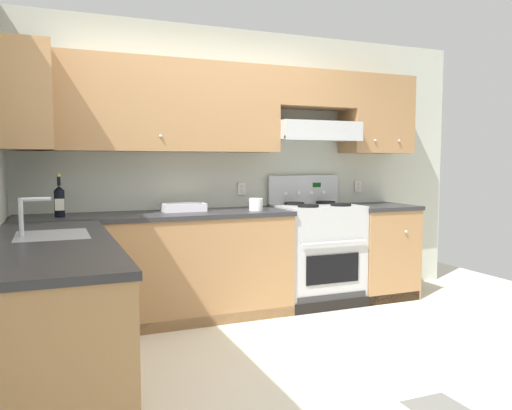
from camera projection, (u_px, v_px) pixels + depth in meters
name	position (u px, v px, depth m)	size (l,w,h in m)	color
ground_plane	(265.00, 369.00, 3.27)	(7.04, 7.04, 0.00)	beige
floor_accent_tile	(440.00, 409.00, 2.73)	(0.30, 0.30, 0.01)	slate
wall_back	(239.00, 146.00, 4.70)	(4.68, 0.57, 2.55)	beige
counter_back_run	(213.00, 264.00, 4.39)	(3.60, 0.65, 0.91)	#A87A4C
counter_left_run	(56.00, 322.00, 2.76)	(0.63, 1.91, 1.13)	#A87A4C
stove	(317.00, 253.00, 4.79)	(0.76, 0.62, 1.20)	#B7BABC
wine_bottle	(59.00, 200.00, 3.88)	(0.08, 0.08, 0.33)	black
bowl	(184.00, 209.00, 4.35)	(0.36, 0.21, 0.07)	silver
paper_towel_roll	(256.00, 204.00, 4.40)	(0.12, 0.12, 0.11)	white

